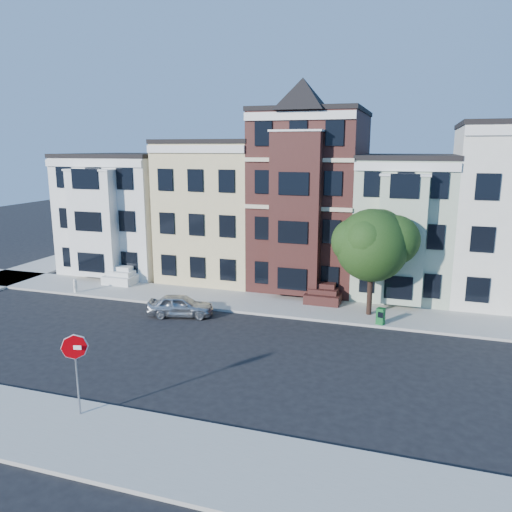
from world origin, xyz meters
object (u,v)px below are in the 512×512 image
(street_tree, at_px, (372,250))
(parked_car, at_px, (180,305))
(stop_sign, at_px, (77,370))
(fire_hydrant, at_px, (75,287))
(newspaper_box, at_px, (381,316))

(street_tree, bearing_deg, parked_car, -162.47)
(street_tree, xyz_separation_m, parked_car, (-10.58, -3.34, -3.34))
(stop_sign, bearing_deg, parked_car, 85.13)
(fire_hydrant, bearing_deg, stop_sign, -51.97)
(fire_hydrant, distance_m, stop_sign, 16.84)
(parked_car, relative_size, fire_hydrant, 5.12)
(parked_car, height_order, fire_hydrant, parked_car)
(fire_hydrant, xyz_separation_m, stop_sign, (10.34, -13.22, 1.38))
(parked_car, bearing_deg, street_tree, -86.97)
(newspaper_box, distance_m, fire_hydrant, 20.13)
(street_tree, distance_m, fire_hydrant, 19.72)
(street_tree, height_order, fire_hydrant, street_tree)
(parked_car, xyz_separation_m, newspaper_box, (11.36, 1.81, -0.04))
(street_tree, relative_size, stop_sign, 2.20)
(street_tree, relative_size, newspaper_box, 8.33)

